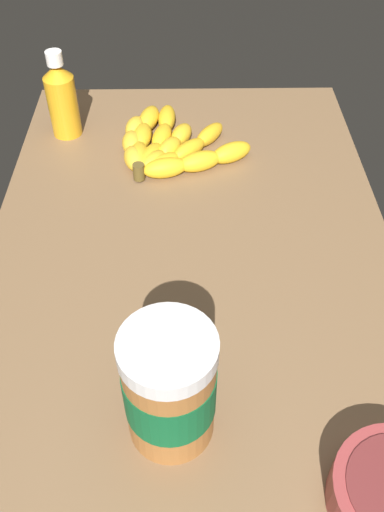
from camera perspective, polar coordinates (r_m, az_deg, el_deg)
The scene contains 4 objects.
ground_plane at distance 84.80cm, azimuth -0.14°, elevation -0.27°, with size 97.17×62.40×4.49cm, color brown.
banana_bunch at distance 101.41cm, azimuth -2.85°, elevation 11.46°, with size 22.92×24.30×3.58cm.
peanut_butter_jar at distance 59.05cm, azimuth -2.36°, elevation -13.63°, with size 10.04×10.04×16.19cm.
honey_bottle at distance 106.84cm, azimuth -13.46°, elevation 15.73°, with size 5.53×5.53×16.26cm.
Camera 1 is at (58.79, -0.70, 58.86)cm, focal length 38.23 mm.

